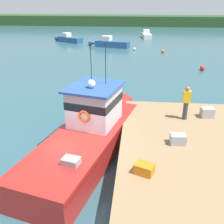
{
  "coord_description": "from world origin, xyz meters",
  "views": [
    {
      "loc": [
        2.38,
        -9.38,
        6.56
      ],
      "look_at": [
        1.2,
        2.39,
        1.4
      ],
      "focal_mm": 42.08,
      "sensor_mm": 36.0,
      "label": 1
    }
  ],
  "objects_px": {
    "moored_boat_near_channel": "(110,43)",
    "mooring_buoy_outer": "(163,51)",
    "crate_stack_mid_dock": "(144,169)",
    "mooring_buoy_inshore": "(134,49)",
    "moored_boat_off_the_point": "(68,39)",
    "moored_boat_mid_harbor": "(146,35)",
    "crate_single_by_cleat": "(207,112)",
    "deckhand_by_the_boat": "(186,102)",
    "mooring_buoy_channel_marker": "(202,68)",
    "crate_stack_near_edge": "(178,139)",
    "main_fishing_boat": "(90,132)"
  },
  "relations": [
    {
      "from": "crate_stack_mid_dock",
      "to": "crate_single_by_cleat",
      "type": "distance_m",
      "value": 5.75
    },
    {
      "from": "mooring_buoy_inshore",
      "to": "mooring_buoy_outer",
      "type": "distance_m",
      "value": 3.97
    },
    {
      "from": "moored_boat_near_channel",
      "to": "moored_boat_off_the_point",
      "type": "relative_size",
      "value": 1.18
    },
    {
      "from": "moored_boat_near_channel",
      "to": "crate_single_by_cleat",
      "type": "bearing_deg",
      "value": -73.81
    },
    {
      "from": "moored_boat_near_channel",
      "to": "moored_boat_mid_harbor",
      "type": "distance_m",
      "value": 11.45
    },
    {
      "from": "mooring_buoy_outer",
      "to": "moored_boat_mid_harbor",
      "type": "bearing_deg",
      "value": 97.66
    },
    {
      "from": "mooring_buoy_channel_marker",
      "to": "mooring_buoy_inshore",
      "type": "bearing_deg",
      "value": 124.14
    },
    {
      "from": "moored_boat_off_the_point",
      "to": "mooring_buoy_outer",
      "type": "bearing_deg",
      "value": -28.39
    },
    {
      "from": "mooring_buoy_inshore",
      "to": "moored_boat_near_channel",
      "type": "bearing_deg",
      "value": 147.04
    },
    {
      "from": "deckhand_by_the_boat",
      "to": "mooring_buoy_channel_marker",
      "type": "distance_m",
      "value": 14.9
    },
    {
      "from": "moored_boat_near_channel",
      "to": "mooring_buoy_inshore",
      "type": "height_order",
      "value": "moored_boat_near_channel"
    },
    {
      "from": "crate_single_by_cleat",
      "to": "moored_boat_mid_harbor",
      "type": "distance_m",
      "value": 36.51
    },
    {
      "from": "main_fishing_boat",
      "to": "mooring_buoy_outer",
      "type": "distance_m",
      "value": 24.96
    },
    {
      "from": "crate_stack_near_edge",
      "to": "moored_boat_near_channel",
      "type": "distance_m",
      "value": 29.74
    },
    {
      "from": "crate_single_by_cleat",
      "to": "mooring_buoy_outer",
      "type": "relative_size",
      "value": 1.51
    },
    {
      "from": "crate_stack_near_edge",
      "to": "mooring_buoy_inshore",
      "type": "bearing_deg",
      "value": 94.85
    },
    {
      "from": "crate_stack_mid_dock",
      "to": "moored_boat_off_the_point",
      "type": "xyz_separation_m",
      "value": [
        -11.66,
        35.27,
        -0.9
      ]
    },
    {
      "from": "moored_boat_near_channel",
      "to": "main_fishing_boat",
      "type": "bearing_deg",
      "value": -85.6
    },
    {
      "from": "crate_single_by_cleat",
      "to": "deckhand_by_the_boat",
      "type": "bearing_deg",
      "value": -162.91
    },
    {
      "from": "crate_stack_mid_dock",
      "to": "mooring_buoy_channel_marker",
      "type": "height_order",
      "value": "crate_stack_mid_dock"
    },
    {
      "from": "moored_boat_mid_harbor",
      "to": "mooring_buoy_channel_marker",
      "type": "bearing_deg",
      "value": -77.46
    },
    {
      "from": "crate_stack_mid_dock",
      "to": "moored_boat_mid_harbor",
      "type": "height_order",
      "value": "crate_stack_mid_dock"
    },
    {
      "from": "crate_stack_mid_dock",
      "to": "mooring_buoy_outer",
      "type": "bearing_deg",
      "value": 84.19
    },
    {
      "from": "mooring_buoy_outer",
      "to": "deckhand_by_the_boat",
      "type": "bearing_deg",
      "value": -92.03
    },
    {
      "from": "mooring_buoy_outer",
      "to": "mooring_buoy_channel_marker",
      "type": "bearing_deg",
      "value": -70.12
    },
    {
      "from": "crate_single_by_cleat",
      "to": "mooring_buoy_channel_marker",
      "type": "relative_size",
      "value": 1.24
    },
    {
      "from": "crate_single_by_cleat",
      "to": "mooring_buoy_inshore",
      "type": "relative_size",
      "value": 1.62
    },
    {
      "from": "crate_stack_mid_dock",
      "to": "mooring_buoy_inshore",
      "type": "xyz_separation_m",
      "value": [
        -0.92,
        28.87,
        -1.19
      ]
    },
    {
      "from": "moored_boat_near_channel",
      "to": "mooring_buoy_inshore",
      "type": "relative_size",
      "value": 16.74
    },
    {
      "from": "moored_boat_off_the_point",
      "to": "moored_boat_mid_harbor",
      "type": "xyz_separation_m",
      "value": [
        12.6,
        6.0,
        -0.02
      ]
    },
    {
      "from": "moored_boat_off_the_point",
      "to": "moored_boat_near_channel",
      "type": "bearing_deg",
      "value": -29.68
    },
    {
      "from": "mooring_buoy_outer",
      "to": "moored_boat_near_channel",
      "type": "bearing_deg",
      "value": 152.88
    },
    {
      "from": "main_fishing_boat",
      "to": "moored_boat_off_the_point",
      "type": "relative_size",
      "value": 1.9
    },
    {
      "from": "moored_boat_off_the_point",
      "to": "moored_boat_mid_harbor",
      "type": "bearing_deg",
      "value": 25.47
    },
    {
      "from": "crate_single_by_cleat",
      "to": "mooring_buoy_channel_marker",
      "type": "distance_m",
      "value": 14.24
    },
    {
      "from": "deckhand_by_the_boat",
      "to": "moored_boat_off_the_point",
      "type": "distance_m",
      "value": 33.7
    },
    {
      "from": "moored_boat_off_the_point",
      "to": "deckhand_by_the_boat",
      "type": "bearing_deg",
      "value": -66.11
    },
    {
      "from": "mooring_buoy_channel_marker",
      "to": "moored_boat_near_channel",
      "type": "bearing_deg",
      "value": 130.07
    },
    {
      "from": "main_fishing_boat",
      "to": "moored_boat_mid_harbor",
      "type": "xyz_separation_m",
      "value": [
        3.33,
        38.21,
        -0.54
      ]
    },
    {
      "from": "moored_boat_near_channel",
      "to": "mooring_buoy_inshore",
      "type": "distance_m",
      "value": 4.34
    },
    {
      "from": "crate_stack_mid_dock",
      "to": "mooring_buoy_channel_marker",
      "type": "distance_m",
      "value": 19.69
    },
    {
      "from": "moored_boat_near_channel",
      "to": "mooring_buoy_outer",
      "type": "distance_m",
      "value": 8.26
    },
    {
      "from": "deckhand_by_the_boat",
      "to": "crate_stack_mid_dock",
      "type": "bearing_deg",
      "value": -113.77
    },
    {
      "from": "main_fishing_boat",
      "to": "mooring_buoy_channel_marker",
      "type": "relative_size",
      "value": 20.53
    },
    {
      "from": "crate_stack_mid_dock",
      "to": "moored_boat_mid_harbor",
      "type": "xyz_separation_m",
      "value": [
        0.94,
        41.27,
        -0.91
      ]
    },
    {
      "from": "moored_boat_near_channel",
      "to": "mooring_buoy_outer",
      "type": "xyz_separation_m",
      "value": [
        7.35,
        -3.76,
        -0.33
      ]
    },
    {
      "from": "main_fishing_boat",
      "to": "crate_stack_near_edge",
      "type": "relative_size",
      "value": 16.58
    },
    {
      "from": "mooring_buoy_outer",
      "to": "crate_stack_mid_dock",
      "type": "bearing_deg",
      "value": -95.81
    },
    {
      "from": "crate_stack_near_edge",
      "to": "mooring_buoy_channel_marker",
      "type": "relative_size",
      "value": 1.24
    },
    {
      "from": "moored_boat_off_the_point",
      "to": "mooring_buoy_inshore",
      "type": "relative_size",
      "value": 14.18
    }
  ]
}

